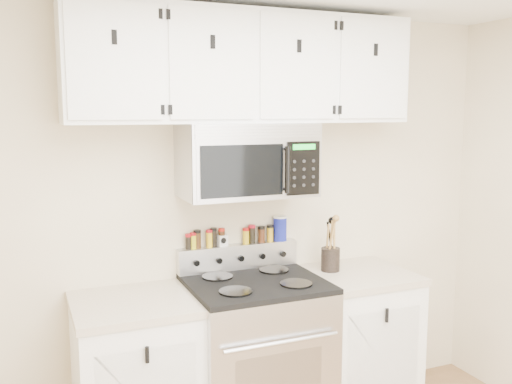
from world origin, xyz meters
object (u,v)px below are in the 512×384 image
(range, at_px, (256,358))
(microwave, at_px, (247,160))
(utensil_crock, at_px, (330,257))
(salt_canister, at_px, (280,228))

(range, height_order, microwave, microwave)
(range, xyz_separation_m, utensil_crock, (0.55, 0.11, 0.52))
(microwave, bearing_deg, salt_canister, 28.86)
(salt_canister, bearing_deg, range, -135.04)
(range, height_order, salt_canister, salt_canister)
(microwave, bearing_deg, range, -90.23)
(microwave, relative_size, utensil_crock, 2.25)
(range, distance_m, microwave, 1.15)
(microwave, xyz_separation_m, utensil_crock, (0.55, -0.02, -0.62))
(range, distance_m, utensil_crock, 0.76)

